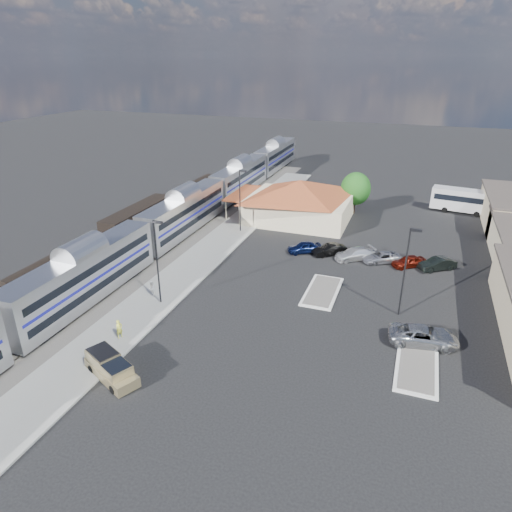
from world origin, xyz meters
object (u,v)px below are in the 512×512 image
(pickup_truck, at_px, (111,369))
(suv, at_px, (424,336))
(station_depot, at_px, (299,200))
(coach_bus, at_px, (471,201))

(pickup_truck, height_order, suv, pickup_truck)
(station_depot, relative_size, coach_bus, 1.52)
(station_depot, xyz_separation_m, pickup_truck, (-3.94, -41.56, -2.26))
(suv, bearing_deg, coach_bus, -17.13)
(pickup_truck, bearing_deg, station_depot, 19.75)
(station_depot, distance_m, pickup_truck, 41.81)
(coach_bus, bearing_deg, station_depot, 123.80)
(coach_bus, bearing_deg, pickup_truck, 159.77)
(suv, height_order, coach_bus, coach_bus)
(pickup_truck, bearing_deg, suv, -34.97)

